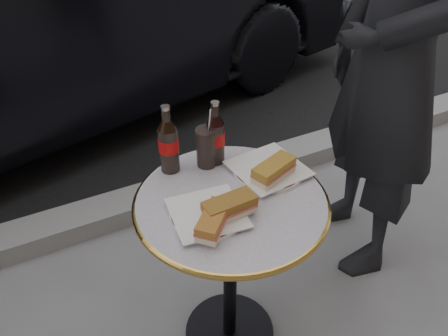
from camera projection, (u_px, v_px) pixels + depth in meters
name	position (u px, v px, depth m)	size (l,w,h in m)	color
ground	(229.00, 334.00, 1.80)	(80.00, 80.00, 0.00)	slate
asphalt_road	(42.00, 10.00, 5.39)	(40.00, 8.00, 0.00)	black
curb	(155.00, 199.00, 2.42)	(40.00, 0.20, 0.12)	gray
bistro_table	(230.00, 276.00, 1.59)	(0.62, 0.62, 0.73)	#BAB2C4
plate_left	(207.00, 215.00, 1.30)	(0.22, 0.22, 0.01)	white
plate_right	(268.00, 170.00, 1.48)	(0.24, 0.24, 0.01)	white
sandwich_left_a	(213.00, 222.00, 1.23)	(0.15, 0.07, 0.05)	#AD682C
sandwich_left_b	(230.00, 208.00, 1.28)	(0.16, 0.07, 0.05)	#915F24
sandwich_right	(274.00, 171.00, 1.42)	(0.16, 0.07, 0.05)	#AC792B
cola_bottle_left	(168.00, 139.00, 1.42)	(0.07, 0.07, 0.24)	black
cola_bottle_right	(215.00, 133.00, 1.47)	(0.07, 0.07, 0.23)	black
cola_glass	(206.00, 147.00, 1.48)	(0.07, 0.07, 0.14)	black
parked_car	(43.00, 7.00, 2.87)	(4.74, 1.64, 1.56)	black
pedestrian	(394.00, 60.00, 1.65)	(0.71, 0.46, 1.95)	black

